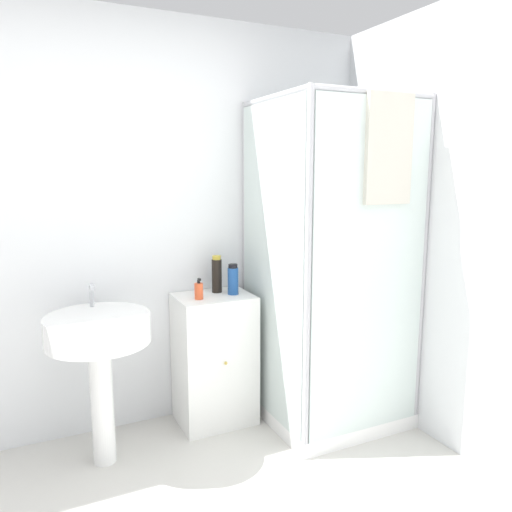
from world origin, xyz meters
TOP-DOWN VIEW (x-y plane):
  - wall_back at (0.00, 1.70)m, footprint 6.40×0.06m
  - shower_enclosure at (1.20, 1.18)m, footprint 0.83×0.86m
  - vanity_cabinet at (0.56, 1.48)m, footprint 0.47×0.39m
  - sink at (-0.15, 1.31)m, footprint 0.55×0.55m
  - soap_dispenser at (0.45, 1.44)m, footprint 0.05×0.05m
  - shampoo_bottle_tall_black at (0.61, 1.55)m, footprint 0.06×0.06m
  - shampoo_bottle_blue at (0.68, 1.46)m, footprint 0.07×0.07m

SIDE VIEW (x-z plane):
  - vanity_cabinet at x=0.56m, z-range 0.00..0.83m
  - shower_enclosure at x=1.20m, z-range -0.43..1.58m
  - sink at x=-0.15m, z-range 0.20..1.17m
  - soap_dispenser at x=0.45m, z-range 0.81..0.94m
  - shampoo_bottle_blue at x=0.68m, z-range 0.82..1.01m
  - shampoo_bottle_tall_black at x=0.61m, z-range 0.82..1.06m
  - wall_back at x=0.00m, z-range 0.00..2.50m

